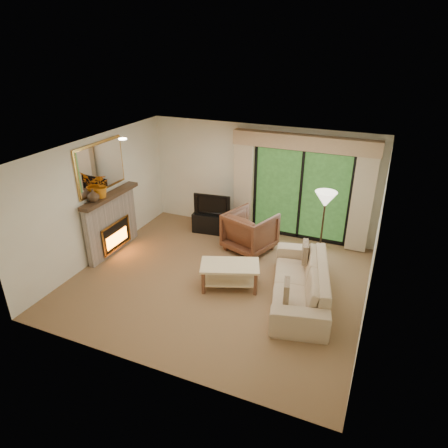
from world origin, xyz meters
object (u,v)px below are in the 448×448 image
at_px(sofa, 300,281).
at_px(coffee_table, 230,276).
at_px(armchair, 250,231).
at_px(media_console, 213,223).

xyz_separation_m(sofa, coffee_table, (-1.31, -0.16, -0.11)).
bearing_deg(armchair, sofa, 155.38).
bearing_deg(coffee_table, media_console, 101.08).
bearing_deg(media_console, sofa, -42.97).
distance_m(sofa, coffee_table, 1.32).
height_order(media_console, coffee_table, coffee_table).
bearing_deg(sofa, coffee_table, -95.91).
bearing_deg(coffee_table, sofa, -13.57).
distance_m(armchair, sofa, 2.03).
bearing_deg(sofa, media_console, -139.36).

